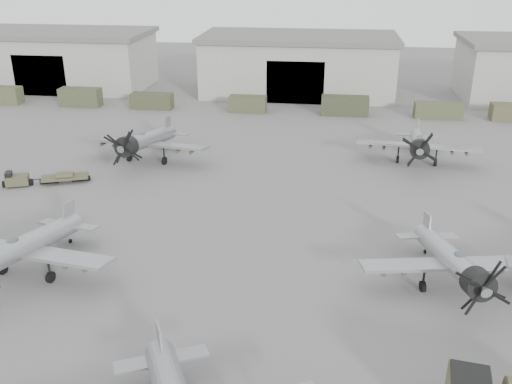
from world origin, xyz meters
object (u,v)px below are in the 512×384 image
aircraft_mid_1 (20,249)px  aircraft_far_1 (418,144)px  aircraft_mid_2 (454,262)px  tug_trailer (36,179)px  aircraft_far_0 (145,141)px

aircraft_mid_1 → aircraft_far_1: 38.63m
aircraft_mid_2 → aircraft_far_1: bearing=77.6°
aircraft_mid_1 → tug_trailer: bearing=123.7°
aircraft_mid_1 → aircraft_mid_2: aircraft_mid_1 is taller
aircraft_mid_2 → aircraft_mid_1: bearing=173.9°
aircraft_mid_2 → aircraft_far_0: aircraft_far_0 is taller
aircraft_far_1 → tug_trailer: (-35.96, -10.05, -1.70)m
aircraft_far_0 → aircraft_far_1: (27.51, 3.05, -0.10)m
aircraft_mid_1 → aircraft_far_0: aircraft_far_0 is taller
aircraft_mid_2 → aircraft_far_1: aircraft_far_1 is taller
aircraft_far_0 → tug_trailer: aircraft_far_0 is taller
aircraft_far_1 → tug_trailer: size_ratio=1.70×
aircraft_mid_2 → aircraft_far_0: size_ratio=0.90×
aircraft_mid_1 → aircraft_mid_2: (27.84, 2.05, -0.13)m
aircraft_far_0 → tug_trailer: (-8.45, -7.00, -1.81)m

